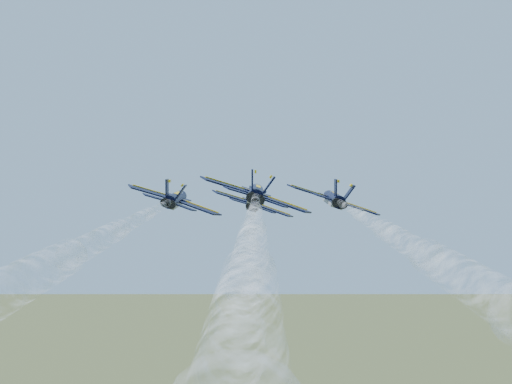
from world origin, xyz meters
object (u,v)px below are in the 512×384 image
(jet_left, at_px, (175,199))
(jet_right, at_px, (333,199))
(jet_slot, at_px, (256,194))
(jet_lead, at_px, (253,203))

(jet_left, relative_size, jet_right, 1.00)
(jet_left, bearing_deg, jet_right, -0.19)
(jet_right, distance_m, jet_slot, 17.43)
(jet_left, bearing_deg, jet_slot, -55.15)
(jet_left, xyz_separation_m, jet_slot, (14.04, -10.46, 0.00))
(jet_lead, height_order, jet_right, same)
(jet_right, height_order, jet_slot, same)
(jet_lead, height_order, jet_left, same)
(jet_lead, height_order, jet_slot, same)
(jet_lead, distance_m, jet_slot, 28.04)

